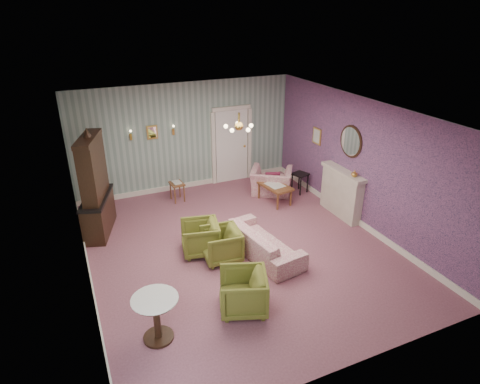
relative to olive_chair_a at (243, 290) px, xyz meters
name	(u,v)px	position (x,y,z in m)	size (l,w,h in m)	color
floor	(239,248)	(0.72, 1.78, -0.39)	(7.00, 7.00, 0.00)	#945669
ceiling	(239,113)	(0.72, 1.78, 2.51)	(7.00, 7.00, 0.00)	white
wall_back	(186,137)	(0.72, 5.28, 1.06)	(6.00, 6.00, 0.00)	gray
wall_front	(350,287)	(0.72, -1.72, 1.06)	(6.00, 6.00, 0.00)	gray
wall_left	(78,214)	(-2.28, 1.78, 1.06)	(7.00, 7.00, 0.00)	gray
wall_right	(361,163)	(3.72, 1.78, 1.06)	(7.00, 7.00, 0.00)	gray
wall_right_floral	(361,164)	(3.70, 1.78, 1.06)	(7.00, 7.00, 0.00)	#BC5E96
door	(232,145)	(2.02, 5.24, 0.69)	(1.12, 0.12, 2.16)	white
olive_chair_a	(243,290)	(0.00, 0.00, 0.00)	(0.76, 0.72, 0.79)	olive
olive_chair_b	(221,243)	(0.23, 1.55, -0.02)	(0.72, 0.68, 0.74)	olive
olive_chair_c	(200,236)	(-0.07, 1.97, -0.01)	(0.74, 0.69, 0.76)	olive
sofa_chintz	(263,237)	(1.07, 1.39, -0.01)	(1.98, 0.58, 0.77)	#A74367
wingback_chair	(271,177)	(2.63, 3.96, 0.07)	(1.06, 0.69, 0.93)	#A74367
dresser	(94,183)	(-1.86, 3.71, 0.79)	(0.49, 1.42, 2.36)	black
fireplace	(341,193)	(3.58, 2.18, 0.19)	(0.30, 1.40, 1.16)	beige
mantel_vase	(354,173)	(3.56, 1.78, 0.84)	(0.15, 0.15, 0.15)	gold
oval_mirror	(351,142)	(3.68, 2.18, 1.46)	(0.04, 0.76, 0.84)	white
framed_print	(317,136)	(3.69, 3.53, 1.21)	(0.04, 0.34, 0.42)	gold
coffee_table	(275,193)	(2.46, 3.44, -0.15)	(0.53, 0.95, 0.48)	brown
side_table_black	(300,183)	(3.37, 3.69, -0.12)	(0.37, 0.37, 0.55)	black
pedestal_table	(157,319)	(-1.47, -0.08, -0.01)	(0.71, 0.71, 0.77)	black
nesting_table	(177,191)	(0.18, 4.55, -0.12)	(0.32, 0.41, 0.54)	brown
gilt_mirror_back	(152,132)	(-0.18, 5.24, 1.31)	(0.28, 0.06, 0.36)	gold
sconce_left	(131,135)	(-0.73, 5.22, 1.31)	(0.16, 0.12, 0.30)	gold
sconce_right	(173,130)	(0.37, 5.22, 1.31)	(0.16, 0.12, 0.30)	gold
chandelier	(239,127)	(0.72, 1.78, 2.24)	(0.56, 0.56, 0.36)	gold
burgundy_cushion	(272,179)	(2.58, 3.81, 0.09)	(0.38, 0.10, 0.38)	maroon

